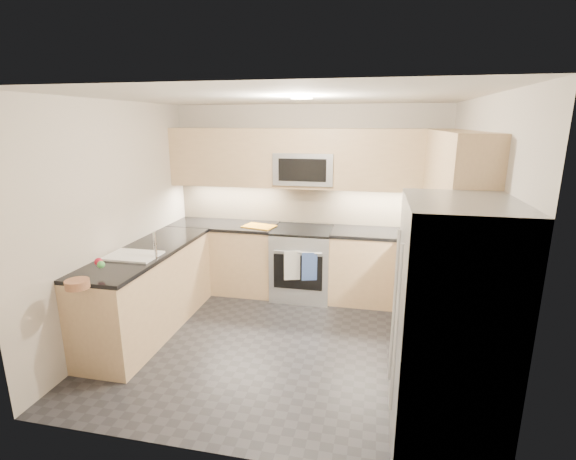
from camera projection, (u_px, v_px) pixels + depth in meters
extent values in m
cube|color=#232328|center=(281.00, 342.00, 4.45)|extent=(3.60, 3.20, 0.00)
cube|color=beige|center=(280.00, 97.00, 3.82)|extent=(3.60, 3.20, 0.02)
cube|color=#BBB1A3|center=(307.00, 200.00, 5.65)|extent=(3.60, 0.02, 2.50)
cube|color=#BBB1A3|center=(224.00, 291.00, 2.62)|extent=(3.60, 0.02, 2.50)
cube|color=#BBB1A3|center=(118.00, 220.00, 4.49)|extent=(0.02, 3.20, 2.50)
cube|color=#BBB1A3|center=(474.00, 239.00, 3.77)|extent=(0.02, 3.20, 2.50)
cube|color=tan|center=(225.00, 258.00, 5.78)|extent=(1.42, 0.60, 0.90)
cube|color=tan|center=(386.00, 269.00, 5.34)|extent=(1.42, 0.60, 0.90)
cube|color=tan|center=(430.00, 310.00, 4.17)|extent=(0.60, 1.70, 0.90)
cube|color=tan|center=(150.00, 292.00, 4.63)|extent=(0.60, 2.00, 0.90)
cube|color=black|center=(224.00, 225.00, 5.66)|extent=(1.42, 0.63, 0.04)
cube|color=black|center=(389.00, 234.00, 5.23)|extent=(1.42, 0.63, 0.04)
cube|color=black|center=(434.00, 266.00, 4.06)|extent=(0.63, 1.70, 0.04)
cube|color=black|center=(146.00, 251.00, 4.51)|extent=(0.63, 2.00, 0.04)
cube|color=tan|center=(305.00, 158.00, 5.34)|extent=(3.60, 0.35, 0.75)
cube|color=tan|center=(455.00, 172.00, 3.92)|extent=(0.35, 1.95, 0.75)
cube|color=tan|center=(307.00, 204.00, 5.65)|extent=(3.60, 0.01, 0.51)
cube|color=tan|center=(464.00, 233.00, 4.21)|extent=(0.01, 2.30, 0.51)
cube|color=#A3A7AB|center=(302.00, 263.00, 5.54)|extent=(0.76, 0.65, 0.91)
cube|color=black|center=(303.00, 230.00, 5.42)|extent=(0.76, 0.65, 0.03)
cube|color=black|center=(298.00, 272.00, 5.23)|extent=(0.62, 0.02, 0.45)
cylinder|color=#B2B5BA|center=(298.00, 252.00, 5.14)|extent=(0.60, 0.02, 0.02)
cube|color=#919398|center=(305.00, 168.00, 5.34)|extent=(0.76, 0.40, 0.40)
cube|color=black|center=(302.00, 170.00, 5.15)|extent=(0.60, 0.01, 0.28)
cube|color=#9A9DA1|center=(450.00, 331.00, 2.84)|extent=(0.70, 0.90, 1.80)
cylinder|color=#B2B5BA|center=(396.00, 331.00, 2.73)|extent=(0.02, 0.02, 1.20)
cylinder|color=#B2B5BA|center=(394.00, 308.00, 3.07)|extent=(0.02, 0.02, 1.20)
cube|color=white|center=(134.00, 262.00, 4.29)|extent=(0.52, 0.38, 0.16)
cylinder|color=silver|center=(155.00, 245.00, 4.19)|extent=(0.03, 0.03, 0.28)
cylinder|color=#56A647|center=(414.00, 231.00, 5.01)|extent=(0.31, 0.31, 0.14)
cube|color=orange|center=(259.00, 226.00, 5.49)|extent=(0.46, 0.37, 0.01)
cylinder|color=#9D6849|center=(77.00, 284.00, 3.46)|extent=(0.26, 0.26, 0.07)
sphere|color=#B3142B|center=(99.00, 262.00, 3.76)|extent=(0.07, 0.07, 0.07)
sphere|color=green|center=(101.00, 265.00, 3.69)|extent=(0.07, 0.07, 0.07)
cube|color=silver|center=(292.00, 265.00, 5.18)|extent=(0.20, 0.08, 0.38)
cube|color=#304886|center=(309.00, 267.00, 5.13)|extent=(0.18, 0.07, 0.36)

